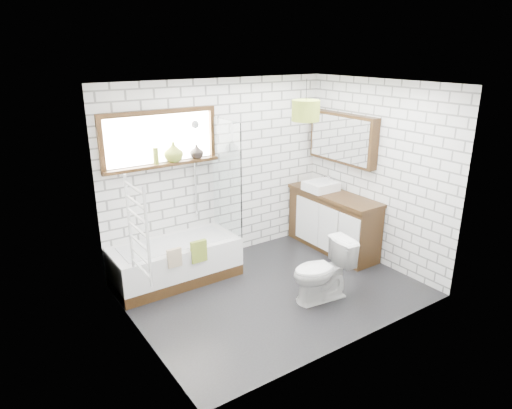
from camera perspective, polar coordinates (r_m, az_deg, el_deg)
floor at (r=5.80m, az=2.30°, el=-10.74°), size 3.40×2.60×0.01m
ceiling at (r=5.05m, az=2.69°, el=14.84°), size 3.40×2.60×0.01m
wall_back at (r=6.34m, az=-4.57°, el=4.15°), size 3.40×0.01×2.50m
wall_front at (r=4.37m, az=12.72°, el=-3.23°), size 3.40×0.01×2.50m
wall_left at (r=4.54m, az=-15.11°, el=-2.61°), size 0.01×2.60×2.50m
wall_right at (r=6.41m, az=14.85°, el=3.74°), size 0.01×2.60×2.50m
window at (r=5.82m, az=-11.84°, el=8.01°), size 1.52×0.16×0.68m
towel_radiator at (r=4.57m, az=-14.53°, el=-3.08°), size 0.06×0.52×1.00m
mirror_cabinet at (r=6.66m, az=10.77°, el=8.14°), size 0.16×1.20×0.70m
shower_riser at (r=6.09m, az=-7.66°, el=4.40°), size 0.02×0.02×1.30m
bathtub at (r=6.01m, az=-10.00°, el=-7.04°), size 1.61×0.71×0.52m
shower_screen at (r=5.98m, az=-3.71°, el=3.46°), size 0.02×0.72×1.50m
towel_green at (r=5.68m, az=-7.17°, el=-5.83°), size 0.20×0.06×0.28m
towel_beige at (r=5.55m, az=-10.17°, el=-6.58°), size 0.18×0.04×0.23m
vanity at (r=6.83m, az=9.59°, el=-2.13°), size 0.49×1.53×0.87m
basin at (r=6.79m, az=8.10°, el=2.30°), size 0.44×0.39×0.13m
tap at (r=6.88m, az=9.12°, el=2.98°), size 0.03×0.03×0.15m
toilet at (r=5.50m, az=8.28°, el=-8.22°), size 0.51×0.78×0.75m
vase_olive at (r=5.88m, az=-10.25°, el=6.30°), size 0.27×0.27×0.25m
vase_dark at (r=6.03m, az=-7.41°, el=6.42°), size 0.22×0.22×0.18m
bottle at (r=5.80m, az=-12.39°, el=5.75°), size 0.08×0.08×0.21m
pendant at (r=6.05m, az=6.23°, el=11.59°), size 0.36×0.36×0.27m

